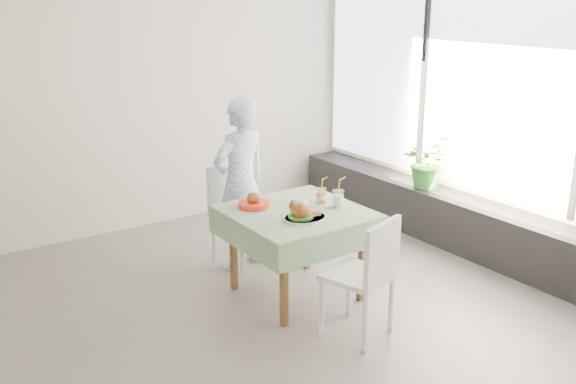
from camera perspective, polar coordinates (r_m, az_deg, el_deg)
floor at (r=4.91m, az=-6.24°, el=-12.36°), size 6.00×6.00×0.00m
wall_back at (r=6.67m, az=-17.07°, el=7.76°), size 6.00×0.02×2.80m
wall_front at (r=2.57m, az=20.60°, el=-7.36°), size 6.00×0.02×2.80m
wall_right at (r=6.33m, az=18.08°, el=7.19°), size 0.02×5.00×2.80m
window_pane at (r=6.27m, az=18.12°, el=9.42°), size 0.01×4.80×2.18m
window_ledge at (r=6.47m, az=16.04°, el=-3.00°), size 0.40×4.80×0.50m
cafe_table at (r=5.26m, az=0.76°, el=-4.57°), size 1.04×1.04×0.74m
chair_far at (r=6.00m, az=-4.25°, el=-3.58°), size 0.53×0.53×0.93m
chair_near at (r=4.78m, az=6.31°, el=-9.39°), size 0.54×0.54×0.91m
diner at (r=5.75m, az=-4.26°, el=0.73°), size 0.63×0.46×1.57m
main_dish at (r=4.94m, az=1.32°, el=-1.84°), size 0.35×0.35×0.18m
juice_cup_orange at (r=5.35m, az=2.97°, el=-0.37°), size 0.09×0.09×0.25m
juice_cup_lemonade at (r=5.24m, az=4.47°, el=-0.66°), size 0.10×0.10×0.28m
second_dish at (r=5.24m, az=-3.06°, el=-0.97°), size 0.26×0.26×0.12m
potted_plant at (r=6.69m, az=12.17°, el=2.65°), size 0.64×0.61×0.54m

